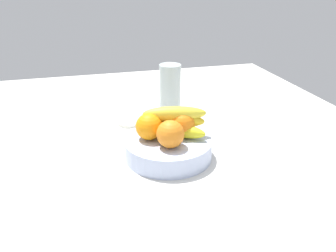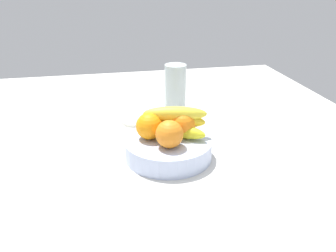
# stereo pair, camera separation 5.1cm
# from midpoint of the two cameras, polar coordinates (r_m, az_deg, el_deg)

# --- Properties ---
(ground_plane) EXTENTS (1.80, 1.40, 0.03)m
(ground_plane) POSITION_cam_midpoint_polar(r_m,az_deg,el_deg) (0.96, -1.14, -6.46)
(ground_plane) COLOR silver
(fruit_bowl) EXTENTS (0.23, 0.23, 0.05)m
(fruit_bowl) POSITION_cam_midpoint_polar(r_m,az_deg,el_deg) (0.96, -1.54, -3.64)
(fruit_bowl) COLOR silver
(fruit_bowl) RESTS_ON ground_plane
(orange_front_left) EXTENTS (0.07, 0.07, 0.07)m
(orange_front_left) POSITION_cam_midpoint_polar(r_m,az_deg,el_deg) (0.89, -1.27, -1.32)
(orange_front_left) COLOR orange
(orange_front_left) RESTS_ON fruit_bowl
(orange_front_right) EXTENTS (0.07, 0.07, 0.07)m
(orange_front_right) POSITION_cam_midpoint_polar(r_m,az_deg,el_deg) (0.95, 0.74, 0.38)
(orange_front_right) COLOR orange
(orange_front_right) RESTS_ON fruit_bowl
(orange_center) EXTENTS (0.07, 0.07, 0.07)m
(orange_center) POSITION_cam_midpoint_polar(r_m,az_deg,el_deg) (0.94, -4.63, -0.11)
(orange_center) COLOR orange
(orange_center) RESTS_ON fruit_bowl
(banana_bunch) EXTENTS (0.14, 0.17, 0.08)m
(banana_bunch) POSITION_cam_midpoint_polar(r_m,az_deg,el_deg) (0.95, -0.53, 0.80)
(banana_bunch) COLOR yellow
(banana_bunch) RESTS_ON fruit_bowl
(thermos_tumbler) EXTENTS (0.07, 0.07, 0.18)m
(thermos_tumbler) POSITION_cam_midpoint_polar(r_m,az_deg,el_deg) (1.21, -0.90, 5.63)
(thermos_tumbler) COLOR #B1C1C0
(thermos_tumbler) RESTS_ON ground_plane
(jar_lid) EXTENTS (0.07, 0.07, 0.01)m
(jar_lid) POSITION_cam_midpoint_polar(r_m,az_deg,el_deg) (1.18, -7.63, 0.54)
(jar_lid) COLOR silver
(jar_lid) RESTS_ON ground_plane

